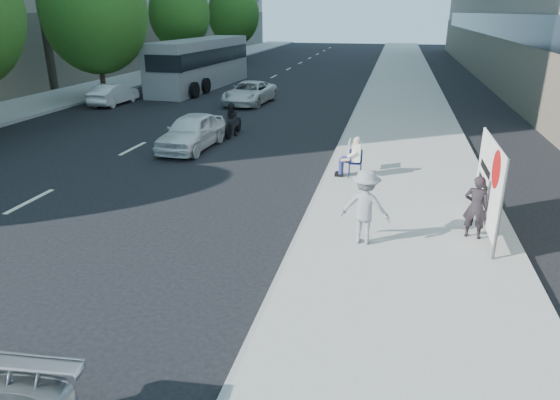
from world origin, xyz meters
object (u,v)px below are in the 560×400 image
(pedestrian_woman, at_px, (476,207))
(motorcycle, at_px, (233,121))
(white_sedan_near, at_px, (192,132))
(white_sedan_mid, at_px, (114,94))
(white_sedan_far, at_px, (250,93))
(jogger, at_px, (365,207))
(seated_protester, at_px, (352,154))
(protest_banner, at_px, (489,181))
(bus, at_px, (201,64))

(pedestrian_woman, bearing_deg, motorcycle, -31.92)
(white_sedan_near, bearing_deg, white_sedan_mid, 136.91)
(white_sedan_near, height_order, white_sedan_far, white_sedan_near)
(jogger, distance_m, motorcycle, 11.80)
(white_sedan_near, distance_m, motorcycle, 2.65)
(white_sedan_far, bearing_deg, white_sedan_mid, -160.51)
(seated_protester, height_order, white_sedan_mid, seated_protester)
(jogger, relative_size, white_sedan_near, 0.43)
(white_sedan_near, xyz_separation_m, white_sedan_mid, (-8.26, 8.39, -0.08))
(pedestrian_woman, height_order, protest_banner, protest_banner)
(white_sedan_mid, distance_m, white_sedan_far, 7.88)
(white_sedan_near, bearing_deg, bus, 112.15)
(pedestrian_woman, bearing_deg, jogger, 32.99)
(jogger, distance_m, bus, 26.87)
(white_sedan_far, relative_size, motorcycle, 2.24)
(white_sedan_mid, xyz_separation_m, motorcycle, (9.13, -5.88, 0.04))
(pedestrian_woman, xyz_separation_m, bus, (-15.42, 22.70, 0.73))
(bus, bearing_deg, motorcycle, -60.78)
(jogger, distance_m, white_sedan_far, 19.45)
(white_sedan_near, relative_size, bus, 0.33)
(white_sedan_near, relative_size, motorcycle, 1.96)
(protest_banner, height_order, motorcycle, protest_banner)
(pedestrian_woman, relative_size, motorcycle, 0.73)
(bus, bearing_deg, white_sedan_mid, -104.75)
(pedestrian_woman, height_order, bus, bus)
(protest_banner, bearing_deg, motorcycle, 136.06)
(motorcycle, bearing_deg, bus, 112.89)
(jogger, height_order, protest_banner, protest_banner)
(protest_banner, xyz_separation_m, white_sedan_mid, (-18.17, 14.60, -0.80))
(pedestrian_woman, xyz_separation_m, motorcycle, (-8.77, 9.13, -0.26))
(motorcycle, bearing_deg, white_sedan_mid, 143.97)
(protest_banner, xyz_separation_m, bus, (-15.69, 22.28, 0.23))
(white_sedan_mid, bearing_deg, white_sedan_far, -164.14)
(bus, bearing_deg, white_sedan_far, -44.84)
(white_sedan_far, bearing_deg, white_sedan_near, -81.50)
(seated_protester, height_order, pedestrian_woman, pedestrian_woman)
(jogger, distance_m, white_sedan_mid, 22.13)
(white_sedan_mid, bearing_deg, jogger, 135.66)
(pedestrian_woman, bearing_deg, white_sedan_mid, -25.76)
(protest_banner, xyz_separation_m, motorcycle, (-9.04, 8.71, -0.76))
(seated_protester, height_order, white_sedan_far, seated_protester)
(seated_protester, xyz_separation_m, white_sedan_far, (-7.10, 12.98, -0.24))
(white_sedan_near, distance_m, white_sedan_mid, 11.78)
(white_sedan_mid, relative_size, bus, 0.30)
(white_sedan_mid, relative_size, white_sedan_far, 0.79)
(seated_protester, relative_size, white_sedan_far, 0.29)
(white_sedan_near, xyz_separation_m, white_sedan_far, (-0.63, 10.36, -0.05))
(jogger, xyz_separation_m, pedestrian_woman, (2.46, 0.84, -0.11))
(pedestrian_woman, distance_m, motorcycle, 12.66)
(motorcycle, bearing_deg, protest_banner, -47.17)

